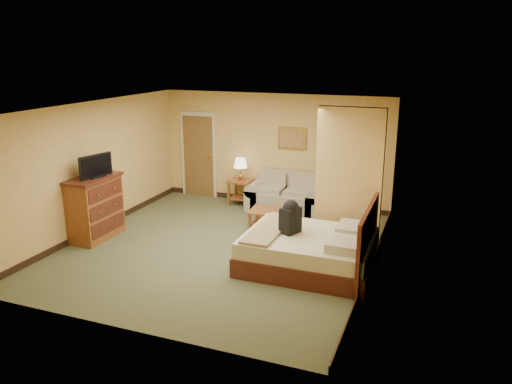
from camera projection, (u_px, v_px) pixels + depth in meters
The scene contains 17 objects.
floor at pixel (221, 248), 9.30m from camera, with size 6.00×6.00×0.00m, color #505436.
ceiling at pixel (218, 107), 8.58m from camera, with size 6.00×6.00×0.00m, color white.
back_wall at pixel (274, 150), 11.63m from camera, with size 5.50×0.02×2.60m, color #DAAC5D.
left_wall at pixel (94, 168), 9.88m from camera, with size 0.02×6.00×2.60m, color #DAAC5D.
right_wall at pixel (375, 196), 7.99m from camera, with size 0.02×6.00×2.60m, color #DAAC5D.
partition at pixel (349, 179), 9.03m from camera, with size 1.20×0.15×2.60m, color #DAAC5D.
door at pixel (199, 155), 12.34m from camera, with size 0.94×0.16×2.10m.
baseboard at pixel (273, 201), 11.96m from camera, with size 5.50×0.02×0.12m, color black.
loveseat at pixel (286, 198), 11.37m from camera, with size 1.73×0.81×0.88m.
side_table at pixel (241, 188), 11.81m from camera, with size 0.54×0.54×0.59m.
table_lamp at pixel (240, 164), 11.64m from camera, with size 0.32×0.32×0.52m.
coffee_table at pixel (266, 215), 10.21m from camera, with size 0.69×0.69×0.41m.
wall_picture at pixel (292, 138), 11.37m from camera, with size 0.67×0.04×0.52m.
dresser at pixel (95, 207), 9.62m from camera, with size 0.61×1.15×1.23m.
tv at pixel (96, 167), 9.36m from camera, with size 0.25×0.71×0.44m.
bed at pixel (312, 250), 8.36m from camera, with size 2.16×1.83×1.19m.
backpack at pixel (291, 216), 8.33m from camera, with size 0.34×0.39×0.58m.
Camera 1 is at (3.70, -7.84, 3.58)m, focal length 35.00 mm.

